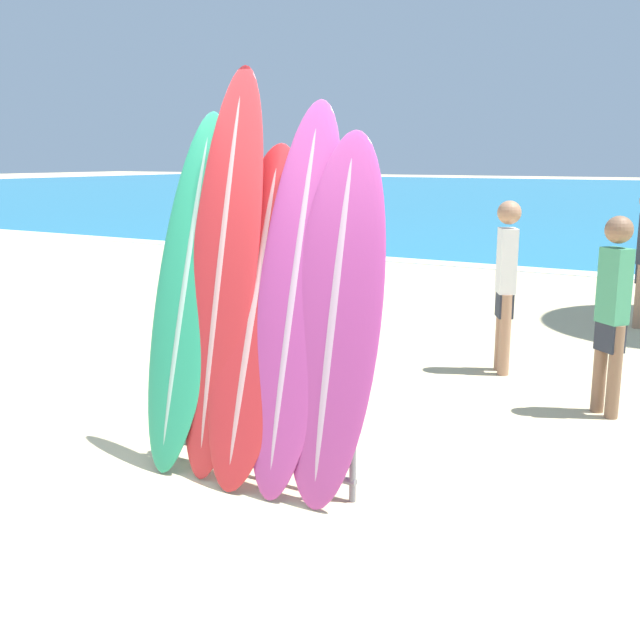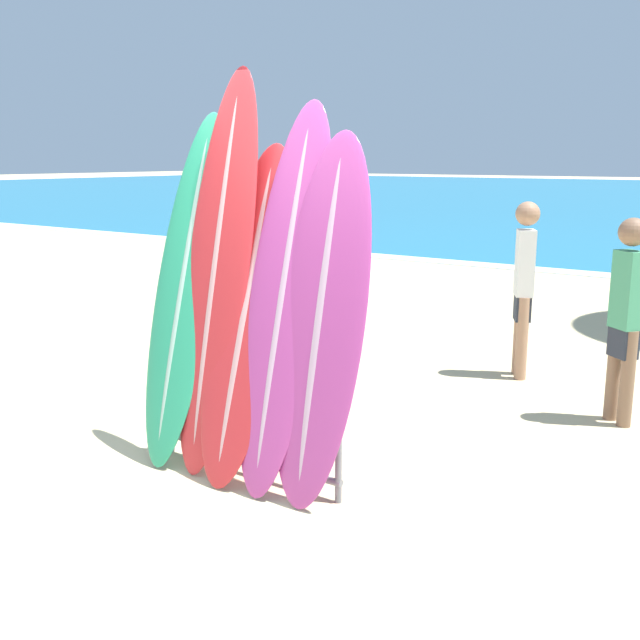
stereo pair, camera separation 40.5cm
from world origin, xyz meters
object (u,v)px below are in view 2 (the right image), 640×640
at_px(surfboard_slot_0, 185,289).
at_px(surfboard_slot_1, 217,272).
at_px(surfboard_slot_2, 247,314).
at_px(surfboard_slot_3, 285,298).
at_px(surfboard_rack, 247,407).
at_px(person_far_left, 626,314).
at_px(person_mid_beach, 524,283).
at_px(surfboard_slot_4, 321,321).

bearing_deg(surfboard_slot_0, surfboard_slot_1, 3.96).
distance_m(surfboard_slot_1, surfboard_slot_2, 0.35).
height_order(surfboard_slot_0, surfboard_slot_2, surfboard_slot_0).
relative_size(surfboard_slot_2, surfboard_slot_3, 0.89).
bearing_deg(surfboard_rack, surfboard_slot_0, 174.84).
bearing_deg(person_far_left, surfboard_slot_2, 92.88).
height_order(surfboard_slot_2, person_far_left, surfboard_slot_2).
relative_size(surfboard_rack, person_far_left, 0.91).
relative_size(surfboard_slot_1, surfboard_slot_3, 1.10).
bearing_deg(surfboard_slot_3, surfboard_slot_1, 178.65).
bearing_deg(surfboard_slot_0, person_far_left, 45.66).
relative_size(surfboard_slot_1, person_far_left, 1.64).
bearing_deg(person_far_left, person_mid_beach, 3.37).
height_order(surfboard_slot_1, surfboard_slot_4, surfboard_slot_1).
bearing_deg(surfboard_rack, person_mid_beach, 78.32).
bearing_deg(surfboard_rack, surfboard_slot_2, 114.11).
height_order(surfboard_slot_2, person_mid_beach, surfboard_slot_2).
height_order(surfboard_slot_1, person_mid_beach, surfboard_slot_1).
xyz_separation_m(surfboard_slot_2, surfboard_slot_4, (0.56, -0.01, 0.03)).
bearing_deg(surfboard_slot_4, surfboard_slot_1, 176.81).
relative_size(surfboard_rack, surfboard_slot_3, 0.61).
xyz_separation_m(surfboard_slot_1, surfboard_slot_2, (0.26, -0.03, -0.23)).
xyz_separation_m(surfboard_slot_2, surfboard_slot_3, (0.28, 0.02, 0.12)).
distance_m(surfboard_slot_3, person_mid_beach, 3.07).
bearing_deg(person_far_left, surfboard_slot_0, 85.12).
distance_m(surfboard_rack, surfboard_slot_0, 0.87).
height_order(surfboard_slot_3, surfboard_slot_4, surfboard_slot_3).
height_order(surfboard_slot_2, surfboard_slot_3, surfboard_slot_3).
distance_m(surfboard_slot_2, person_mid_beach, 3.12).
bearing_deg(surfboard_slot_4, person_mid_beach, 88.29).
relative_size(surfboard_rack, surfboard_slot_2, 0.68).
relative_size(surfboard_slot_4, person_far_left, 1.38).
bearing_deg(surfboard_slot_3, person_far_left, 57.95).
bearing_deg(surfboard_slot_0, person_mid_beach, 68.77).
xyz_separation_m(surfboard_slot_2, person_far_left, (1.70, 2.29, -0.19)).
bearing_deg(surfboard_rack, surfboard_slot_1, 166.31).
xyz_separation_m(surfboard_slot_0, surfboard_slot_2, (0.53, -0.01, -0.10)).
bearing_deg(surfboard_slot_4, surfboard_slot_2, 178.50).
relative_size(surfboard_slot_1, person_mid_beach, 1.59).
relative_size(surfboard_slot_0, surfboard_slot_3, 0.98).
bearing_deg(person_mid_beach, surfboard_slot_0, -48.89).
bearing_deg(surfboard_slot_0, surfboard_slot_2, -1.39).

